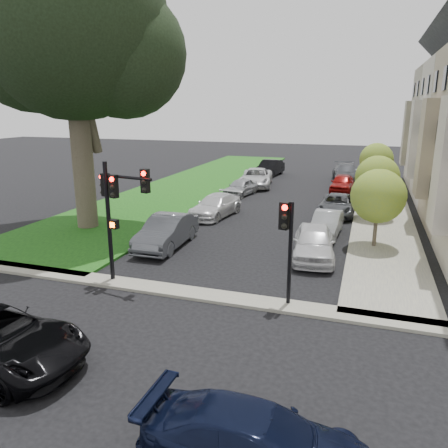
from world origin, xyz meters
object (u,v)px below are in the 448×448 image
(traffic_signal_secondary, at_px, (287,234))
(car_parked_1, at_px, (327,224))
(small_tree_b, at_px, (377,177))
(car_parked_6, at_px, (216,206))
(traffic_signal_main, at_px, (116,201))
(car_parked_0, at_px, (314,242))
(car_parked_3, at_px, (342,183))
(small_tree_a, at_px, (378,196))
(small_tree_c, at_px, (376,160))
(car_parked_5, at_px, (166,232))
(car_parked_9, at_px, (270,168))
(car_parked_4, at_px, (346,173))
(car_parked_8, at_px, (256,178))
(car_parked_7, at_px, (241,187))
(car_cross_far, at_px, (258,445))
(eucalyptus, at_px, (70,22))

(traffic_signal_secondary, distance_m, car_parked_1, 9.53)
(small_tree_b, relative_size, car_parked_6, 0.83)
(traffic_signal_main, height_order, car_parked_0, traffic_signal_main)
(car_parked_3, bearing_deg, car_parked_0, -87.31)
(small_tree_a, height_order, small_tree_c, small_tree_c)
(small_tree_b, xyz_separation_m, car_parked_6, (-9.61, -2.44, -1.94))
(small_tree_b, bearing_deg, car_parked_5, -137.24)
(car_parked_0, relative_size, car_parked_5, 0.95)
(small_tree_c, distance_m, car_parked_9, 11.58)
(traffic_signal_secondary, xyz_separation_m, car_parked_3, (0.50, 22.57, -1.93))
(car_parked_4, xyz_separation_m, car_parked_9, (-7.46, 1.13, -0.01))
(car_parked_8, bearing_deg, car_parked_7, -101.94)
(small_tree_b, distance_m, small_tree_c, 9.38)
(car_parked_3, height_order, car_parked_7, car_parked_3)
(car_parked_7, xyz_separation_m, car_parked_8, (0.18, 4.25, 0.12))
(small_tree_b, relative_size, traffic_signal_secondary, 1.05)
(car_parked_0, distance_m, car_parked_3, 17.24)
(small_tree_c, height_order, car_parked_0, small_tree_c)
(car_parked_9, bearing_deg, small_tree_c, -22.79)
(car_parked_0, relative_size, car_parked_1, 1.15)
(small_tree_a, height_order, car_cross_far, small_tree_a)
(small_tree_b, relative_size, traffic_signal_main, 0.82)
(car_parked_3, xyz_separation_m, car_parked_5, (-7.34, -17.84, 0.09))
(small_tree_a, height_order, small_tree_b, small_tree_b)
(car_parked_3, bearing_deg, car_parked_1, -86.56)
(car_parked_1, distance_m, car_parked_5, 8.70)
(car_cross_far, distance_m, car_parked_4, 35.15)
(traffic_signal_main, bearing_deg, traffic_signal_secondary, -0.34)
(car_cross_far, bearing_deg, car_parked_5, 33.81)
(car_parked_6, relative_size, car_parked_9, 0.99)
(traffic_signal_main, xyz_separation_m, car_parked_1, (7.15, 9.27, -2.68))
(car_parked_3, height_order, car_parked_9, car_parked_9)
(car_parked_8, bearing_deg, car_cross_far, -85.23)
(car_parked_7, bearing_deg, car_parked_4, 61.20)
(small_tree_a, bearing_deg, eucalyptus, -175.07)
(traffic_signal_main, relative_size, car_parked_4, 0.87)
(car_parked_3, distance_m, car_parked_4, 5.14)
(small_tree_b, height_order, car_parked_7, small_tree_b)
(car_cross_far, relative_size, car_parked_4, 0.84)
(small_tree_b, xyz_separation_m, car_parked_5, (-9.86, -9.12, -1.83))
(small_tree_c, bearing_deg, car_parked_8, -176.36)
(car_parked_0, bearing_deg, small_tree_a, 36.31)
(small_tree_a, distance_m, car_parked_9, 23.30)
(car_parked_1, relative_size, car_parked_3, 0.96)
(car_parked_1, distance_m, car_parked_9, 20.91)
(car_parked_1, bearing_deg, small_tree_b, 64.47)
(car_parked_6, bearing_deg, car_parked_3, 66.14)
(eucalyptus, distance_m, car_cross_far, 22.08)
(small_tree_b, height_order, car_parked_8, small_tree_b)
(small_tree_c, height_order, car_parked_7, small_tree_c)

